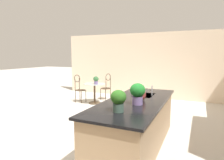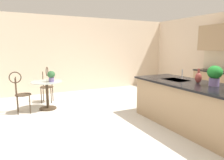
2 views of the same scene
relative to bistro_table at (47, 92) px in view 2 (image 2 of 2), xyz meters
name	(u,v)px [view 2 (image 2 of 2)]	position (x,y,z in m)	size (l,w,h in m)	color
ground_plane	(150,130)	(2.37, 1.57, -0.45)	(40.00, 40.00, 0.00)	beige
wall_left_window	(81,54)	(-1.89, 1.57, 0.90)	(0.12, 7.80, 2.70)	beige
kitchen_island	(194,106)	(2.67, 2.42, 0.02)	(2.80, 1.06, 0.92)	tan
bistro_table	(47,92)	(0.00, 0.00, 0.00)	(0.80, 0.80, 0.74)	#3D2D1E
chair_near_window	(47,83)	(-0.76, 0.12, 0.13)	(0.52, 0.49, 1.04)	#3D2D1E
chair_by_island	(20,90)	(0.04, -0.64, 0.13)	(0.40, 0.49, 1.04)	#3D2D1E
sink_faucet	(182,74)	(2.12, 2.60, 0.58)	(0.02, 0.02, 0.22)	#B2B5BA
potted_plant_on_table	(51,75)	(0.08, 0.11, 0.46)	(0.20, 0.20, 0.28)	#7A669E
potted_plant_counter_near	(215,74)	(2.97, 2.54, 0.69)	(0.27, 0.27, 0.38)	#7A669E
vase_on_counter	(198,77)	(2.62, 2.53, 0.58)	(0.13, 0.13, 0.29)	#993D38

